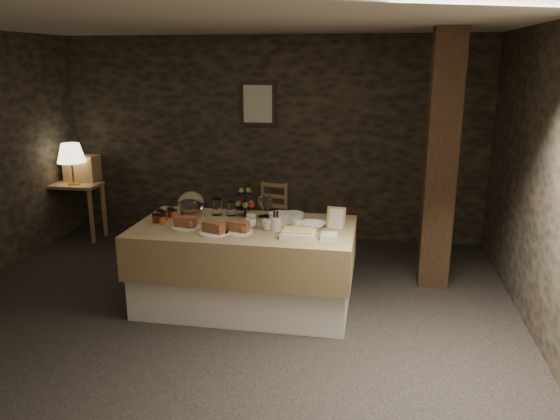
% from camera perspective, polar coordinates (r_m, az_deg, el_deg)
% --- Properties ---
extents(ground_plane, '(5.50, 5.00, 0.01)m').
position_cam_1_polar(ground_plane, '(5.18, -6.35, -10.89)').
color(ground_plane, black).
rests_on(ground_plane, ground).
extents(room_shell, '(5.52, 5.02, 2.60)m').
position_cam_1_polar(room_shell, '(4.71, -6.91, 6.43)').
color(room_shell, black).
rests_on(room_shell, ground).
extents(buffet_table, '(2.03, 1.08, 0.80)m').
position_cam_1_polar(buffet_table, '(5.18, -3.70, -5.27)').
color(buffet_table, white).
rests_on(buffet_table, ground_plane).
extents(console_table, '(0.69, 0.40, 0.74)m').
position_cam_1_polar(console_table, '(7.61, -20.76, 1.66)').
color(console_table, '#997747').
rests_on(console_table, ground_plane).
extents(table_lamp, '(0.36, 0.36, 0.53)m').
position_cam_1_polar(table_lamp, '(7.44, -21.01, 5.53)').
color(table_lamp, gold).
rests_on(table_lamp, console_table).
extents(wine_rack, '(0.42, 0.26, 0.34)m').
position_cam_1_polar(wine_rack, '(7.67, -19.98, 4.13)').
color(wine_rack, '#997747').
rests_on(wine_rack, console_table).
extents(chair, '(0.45, 0.44, 0.63)m').
position_cam_1_polar(chair, '(6.89, -1.05, -0.90)').
color(chair, '#997747').
rests_on(chair, ground_plane).
extents(timber_column, '(0.30, 0.30, 2.60)m').
position_cam_1_polar(timber_column, '(5.72, 16.46, 4.82)').
color(timber_column, black).
rests_on(timber_column, ground_plane).
extents(framed_picture, '(0.45, 0.04, 0.55)m').
position_cam_1_polar(framed_picture, '(7.10, -2.30, 11.03)').
color(framed_picture, '#2F2017').
rests_on(framed_picture, room_shell).
extents(plate_stack_a, '(0.19, 0.19, 0.10)m').
position_cam_1_polar(plate_stack_a, '(5.13, -0.10, -0.83)').
color(plate_stack_a, white).
rests_on(plate_stack_a, buffet_table).
extents(plate_stack_b, '(0.20, 0.20, 0.08)m').
position_cam_1_polar(plate_stack_b, '(5.18, 1.38, -0.75)').
color(plate_stack_b, white).
rests_on(plate_stack_b, buffet_table).
extents(cutlery_holder, '(0.10, 0.10, 0.12)m').
position_cam_1_polar(cutlery_holder, '(4.91, -0.44, -1.46)').
color(cutlery_holder, white).
rests_on(cutlery_holder, buffet_table).
extents(cup_a, '(0.15, 0.15, 0.09)m').
position_cam_1_polar(cup_a, '(5.00, -3.12, -1.36)').
color(cup_a, white).
rests_on(cup_a, buffet_table).
extents(cup_b, '(0.12, 0.12, 0.09)m').
position_cam_1_polar(cup_b, '(4.92, -1.34, -1.58)').
color(cup_b, white).
rests_on(cup_b, buffet_table).
extents(mug_c, '(0.09, 0.09, 0.09)m').
position_cam_1_polar(mug_c, '(5.10, -3.06, -0.98)').
color(mug_c, white).
rests_on(mug_c, buffet_table).
extents(mug_d, '(0.08, 0.08, 0.09)m').
position_cam_1_polar(mug_d, '(4.93, 1.71, -1.56)').
color(mug_d, white).
rests_on(mug_d, buffet_table).
extents(bowl, '(0.27, 0.27, 0.06)m').
position_cam_1_polar(bowl, '(4.98, 3.42, -1.63)').
color(bowl, white).
rests_on(bowl, buffet_table).
extents(cake_dome, '(0.26, 0.26, 0.26)m').
position_cam_1_polar(cake_dome, '(5.42, -9.26, 0.45)').
color(cake_dome, '#997747').
rests_on(cake_dome, buffet_table).
extents(fruit_stand, '(0.22, 0.22, 0.31)m').
position_cam_1_polar(fruit_stand, '(5.36, -3.65, 0.68)').
color(fruit_stand, black).
rests_on(fruit_stand, buffet_table).
extents(bread_platter_left, '(0.26, 0.26, 0.11)m').
position_cam_1_polar(bread_platter_left, '(5.06, -9.84, -1.41)').
color(bread_platter_left, white).
rests_on(bread_platter_left, buffet_table).
extents(bread_platter_center, '(0.26, 0.26, 0.11)m').
position_cam_1_polar(bread_platter_center, '(4.85, -6.95, -2.02)').
color(bread_platter_center, white).
rests_on(bread_platter_center, buffet_table).
extents(bread_platter_right, '(0.26, 0.26, 0.11)m').
position_cam_1_polar(bread_platter_right, '(4.86, -4.43, -1.91)').
color(bread_platter_right, white).
rests_on(bread_platter_right, buffet_table).
extents(jam_jars, '(0.20, 0.32, 0.07)m').
position_cam_1_polar(jam_jars, '(5.35, -11.97, -0.63)').
color(jam_jars, maroon).
rests_on(jam_jars, buffet_table).
extents(tart_dish, '(0.30, 0.22, 0.07)m').
position_cam_1_polar(tart_dish, '(4.73, 1.93, -2.47)').
color(tart_dish, white).
rests_on(tart_dish, buffet_table).
extents(square_dish, '(0.14, 0.14, 0.04)m').
position_cam_1_polar(square_dish, '(4.71, 5.14, -2.74)').
color(square_dish, white).
rests_on(square_dish, buffet_table).
extents(menu_frame, '(0.18, 0.10, 0.22)m').
position_cam_1_polar(menu_frame, '(4.98, 5.86, -0.92)').
color(menu_frame, '#997747').
rests_on(menu_frame, buffet_table).
extents(storage_jar_a, '(0.10, 0.10, 0.16)m').
position_cam_1_polar(storage_jar_a, '(5.43, -6.60, 0.32)').
color(storage_jar_a, white).
rests_on(storage_jar_a, buffet_table).
extents(storage_jar_b, '(0.09, 0.09, 0.14)m').
position_cam_1_polar(storage_jar_b, '(5.39, -5.14, 0.14)').
color(storage_jar_b, white).
rests_on(storage_jar_b, buffet_table).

